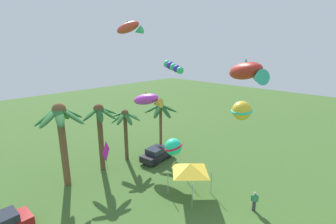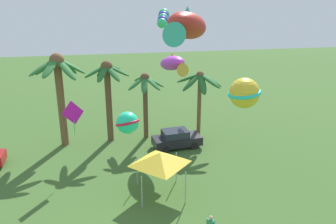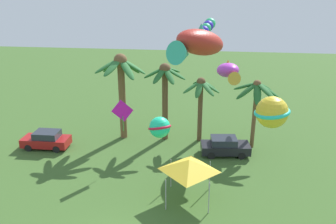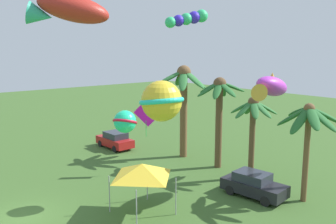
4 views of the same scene
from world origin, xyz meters
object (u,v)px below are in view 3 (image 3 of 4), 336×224
(kite_tube_0, at_px, (207,28))
(kite_diamond_4, at_px, (123,111))
(palm_tree_0, at_px, (121,77))
(kite_fish_3, at_px, (198,44))
(palm_tree_2, at_px, (257,94))
(parked_car_0, at_px, (46,140))
(kite_fish_2, at_px, (228,71))
(palm_tree_3, at_px, (165,85))
(kite_ball_5, at_px, (160,127))
(kite_ball_6, at_px, (272,112))
(parked_car_1, at_px, (225,146))
(palm_tree_1, at_px, (201,94))
(festival_tent, at_px, (189,165))

(kite_tube_0, relative_size, kite_diamond_4, 0.98)
(palm_tree_0, height_order, kite_fish_3, kite_fish_3)
(palm_tree_2, relative_size, parked_car_0, 1.50)
(parked_car_0, height_order, kite_fish_3, kite_fish_3)
(parked_car_0, bearing_deg, kite_fish_2, 7.57)
(palm_tree_3, relative_size, kite_diamond_4, 2.73)
(palm_tree_0, distance_m, palm_tree_2, 11.43)
(kite_ball_5, bearing_deg, kite_fish_2, 60.95)
(palm_tree_3, bearing_deg, kite_ball_6, -57.89)
(parked_car_1, relative_size, kite_ball_5, 2.08)
(kite_tube_0, relative_size, kite_fish_2, 0.64)
(kite_tube_0, bearing_deg, palm_tree_0, 138.92)
(palm_tree_0, xyz_separation_m, kite_diamond_4, (1.30, -4.82, -1.36))
(palm_tree_1, relative_size, kite_ball_6, 2.91)
(palm_tree_2, distance_m, palm_tree_3, 7.62)
(palm_tree_1, xyz_separation_m, kite_fish_3, (0.19, -13.20, 6.27))
(palm_tree_0, relative_size, palm_tree_1, 1.33)
(palm_tree_1, height_order, kite_ball_5, palm_tree_1)
(kite_ball_5, bearing_deg, kite_ball_6, -20.04)
(palm_tree_1, xyz_separation_m, palm_tree_2, (4.52, -0.82, 0.36))
(palm_tree_3, relative_size, parked_car_1, 1.69)
(parked_car_0, height_order, kite_fish_2, kite_fish_2)
(kite_fish_3, height_order, kite_ball_6, kite_fish_3)
(kite_diamond_4, distance_m, kite_ball_6, 11.63)
(palm_tree_0, bearing_deg, palm_tree_2, -3.17)
(kite_ball_5, xyz_separation_m, kite_ball_6, (6.11, -2.23, 2.08))
(palm_tree_3, height_order, kite_ball_6, kite_ball_6)
(palm_tree_1, bearing_deg, parked_car_0, -165.86)
(parked_car_1, height_order, kite_fish_3, kite_fish_3)
(parked_car_0, bearing_deg, palm_tree_1, 14.14)
(palm_tree_1, height_order, kite_fish_2, kite_fish_2)
(parked_car_0, xyz_separation_m, kite_fish_3, (12.96, -9.98, 9.86))
(parked_car_0, distance_m, kite_diamond_4, 8.25)
(palm_tree_0, distance_m, parked_car_1, 10.53)
(parked_car_0, distance_m, parked_car_1, 14.95)
(kite_diamond_4, distance_m, kite_ball_5, 5.24)
(palm_tree_0, distance_m, kite_ball_6, 15.47)
(palm_tree_1, bearing_deg, kite_diamond_4, -137.94)
(festival_tent, relative_size, kite_diamond_4, 1.13)
(kite_diamond_4, bearing_deg, kite_tube_0, -14.17)
(parked_car_0, distance_m, kite_fish_2, 16.15)
(parked_car_1, relative_size, kite_fish_2, 1.05)
(palm_tree_2, xyz_separation_m, parked_car_0, (-17.30, -2.40, -3.95))
(kite_fish_3, height_order, kite_diamond_4, kite_fish_3)
(parked_car_0, distance_m, festival_tent, 13.92)
(palm_tree_0, bearing_deg, kite_ball_6, -45.61)
(kite_fish_2, bearing_deg, palm_tree_0, 173.33)
(festival_tent, xyz_separation_m, kite_fish_3, (0.49, -4.04, 8.15))
(palm_tree_2, xyz_separation_m, festival_tent, (-4.83, -8.34, -2.24))
(kite_ball_6, bearing_deg, palm_tree_0, 134.39)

